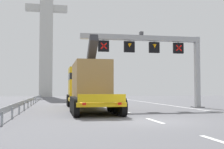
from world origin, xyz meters
TOP-DOWN VIEW (x-y plane):
  - ground at (0.00, 0.00)m, footprint 112.00×112.00m
  - lane_markings at (0.01, 24.63)m, footprint 0.20×63.87m
  - edge_line_right at (6.20, 12.00)m, footprint 0.20×63.00m
  - overhead_lane_gantry at (3.68, 10.11)m, footprint 10.81×0.90m
  - heavy_haul_truck_yellow at (-2.36, 10.05)m, footprint 3.04×14.07m
  - guardrail_left at (-7.23, 16.87)m, footprint 0.13×37.73m
  - bridge_pylon_distant at (-6.95, 51.46)m, footprint 9.00×2.00m

SIDE VIEW (x-z plane):
  - ground at x=0.00m, z-range 0.00..0.00m
  - edge_line_right at x=6.20m, z-range 0.00..0.01m
  - lane_markings at x=0.01m, z-range 0.00..0.01m
  - guardrail_left at x=-7.23m, z-range 0.18..0.94m
  - heavy_haul_truck_yellow at x=-2.36m, z-range -0.66..4.64m
  - overhead_lane_gantry at x=3.68m, z-range 1.75..8.27m
  - bridge_pylon_distant at x=-6.95m, z-range 0.39..31.63m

